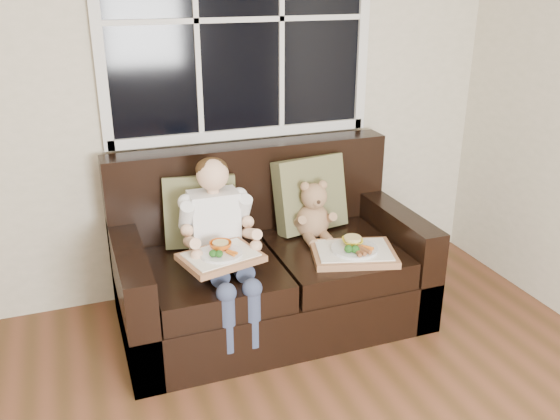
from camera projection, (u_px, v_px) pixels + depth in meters
name	position (u px, v px, depth m)	size (l,w,h in m)	color
room_walls	(305.00, 163.00, 0.99)	(4.52, 5.02, 2.71)	beige
window_back	(239.00, 19.00, 3.33)	(1.62, 0.04, 1.37)	black
loveseat	(268.00, 267.00, 3.43)	(1.70, 0.92, 0.96)	black
pillow_left	(200.00, 211.00, 3.32)	(0.43, 0.26, 0.41)	olive
pillow_right	(310.00, 194.00, 3.53)	(0.46, 0.27, 0.45)	olive
child	(219.00, 230.00, 3.10)	(0.38, 0.59, 0.85)	white
teddy_bear	(314.00, 214.00, 3.44)	(0.22, 0.27, 0.36)	#AA805A
tray_left	(221.00, 255.00, 2.98)	(0.44, 0.38, 0.09)	#AA734D
tray_right	(353.00, 252.00, 3.23)	(0.52, 0.45, 0.10)	#AA734D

